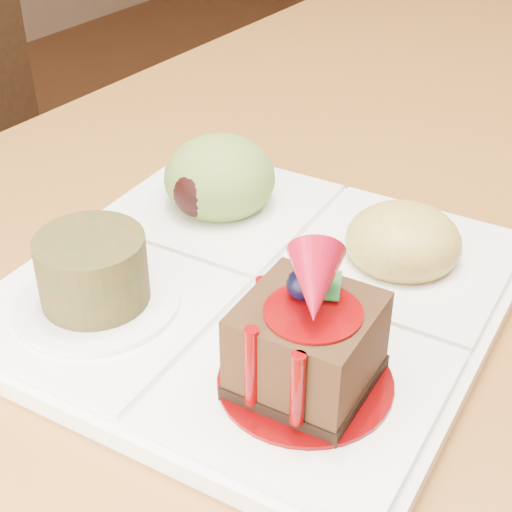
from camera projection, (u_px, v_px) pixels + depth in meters
The scene contains 1 object.
sampler_plate at pixel (257, 268), 0.50m from camera, with size 0.32×0.32×0.11m.
Camera 1 is at (0.07, -0.88, 1.06)m, focal length 55.00 mm.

